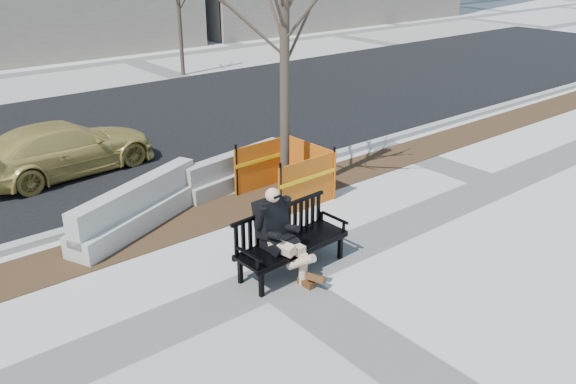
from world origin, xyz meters
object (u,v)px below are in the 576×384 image
object	(u,v)px
bench	(292,270)
jersey_barrier_right	(236,185)
tree_fence	(285,197)
jersey_barrier_left	(139,227)
seated_man	(278,274)
sedan	(69,173)

from	to	relation	value
bench	jersey_barrier_right	size ratio (longest dim) A/B	0.74
jersey_barrier_right	tree_fence	bearing A→B (deg)	-79.34
bench	tree_fence	bearing A→B (deg)	50.46
jersey_barrier_left	bench	bearing A→B (deg)	-90.97
seated_man	tree_fence	bearing A→B (deg)	46.02
tree_fence	bench	bearing A→B (deg)	-126.39
sedan	jersey_barrier_left	bearing A→B (deg)	174.16
seated_man	jersey_barrier_right	bearing A→B (deg)	62.65
seated_man	tree_fence	xyz separation A→B (m)	(2.00, 2.31, 0.00)
bench	tree_fence	size ratio (longest dim) A/B	0.35
bench	sedan	bearing A→B (deg)	97.58
sedan	jersey_barrier_right	world-z (taller)	sedan
seated_man	tree_fence	distance (m)	3.06
jersey_barrier_right	jersey_barrier_left	bearing A→B (deg)	-177.11
seated_man	sedan	xyz separation A→B (m)	(-0.98, 6.53, 0.00)
jersey_barrier_left	sedan	bearing A→B (deg)	66.99
jersey_barrier_left	jersey_barrier_right	distance (m)	2.59
jersey_barrier_left	jersey_barrier_right	world-z (taller)	jersey_barrier_left
bench	jersey_barrier_right	bearing A→B (deg)	66.58
sedan	jersey_barrier_left	distance (m)	3.58
sedan	bench	bearing A→B (deg)	-175.40
sedan	jersey_barrier_left	xyz separation A→B (m)	(0.02, -3.58, 0.00)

